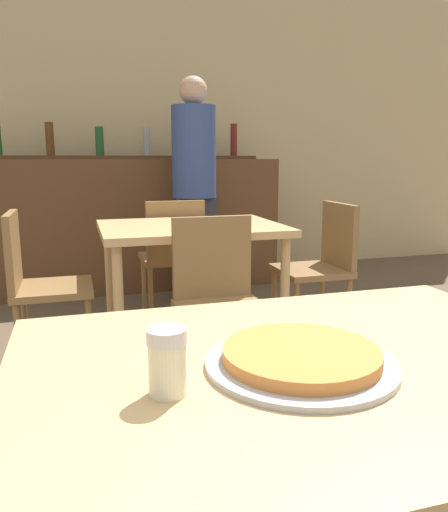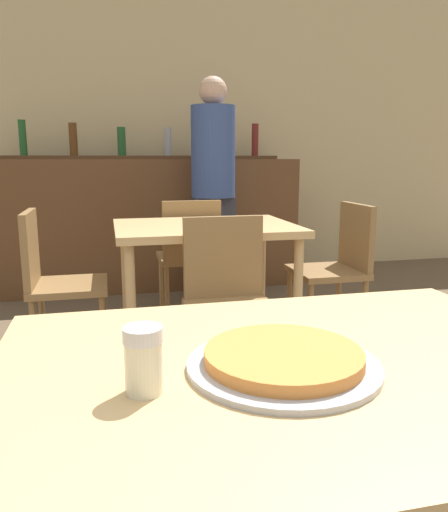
% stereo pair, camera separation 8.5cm
% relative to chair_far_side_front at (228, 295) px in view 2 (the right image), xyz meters
% --- Properties ---
extents(wall_back, '(8.00, 0.05, 2.80)m').
position_rel_chair_far_side_front_xyz_m(wall_back, '(-0.18, 2.78, 0.89)').
color(wall_back, '#D1B784').
rests_on(wall_back, ground_plane).
extents(dining_table_near, '(1.17, 0.83, 0.75)m').
position_rel_chair_far_side_front_xyz_m(dining_table_near, '(-0.18, -1.31, 0.16)').
color(dining_table_near, tan).
rests_on(dining_table_near, ground_plane).
extents(dining_table_far, '(0.99, 0.76, 0.77)m').
position_rel_chair_far_side_front_xyz_m(dining_table_far, '(0.00, 0.55, 0.16)').
color(dining_table_far, tan).
rests_on(dining_table_far, ground_plane).
extents(bar_counter, '(2.60, 0.56, 1.12)m').
position_rel_chair_far_side_front_xyz_m(bar_counter, '(-0.18, 2.27, 0.05)').
color(bar_counter, brown).
rests_on(bar_counter, ground_plane).
extents(bar_back_shelf, '(2.39, 0.24, 0.34)m').
position_rel_chair_far_side_front_xyz_m(bar_back_shelf, '(-0.15, 2.41, 0.67)').
color(bar_back_shelf, brown).
rests_on(bar_back_shelf, bar_counter).
extents(chair_far_side_front, '(0.40, 0.40, 0.86)m').
position_rel_chair_far_side_front_xyz_m(chair_far_side_front, '(0.00, 0.00, 0.00)').
color(chair_far_side_front, olive).
rests_on(chair_far_side_front, ground_plane).
extents(chair_far_side_back, '(0.40, 0.40, 0.86)m').
position_rel_chair_far_side_front_xyz_m(chair_far_side_back, '(0.00, 1.11, 0.00)').
color(chair_far_side_back, olive).
rests_on(chair_far_side_back, ground_plane).
extents(chair_far_side_left, '(0.40, 0.40, 0.86)m').
position_rel_chair_far_side_front_xyz_m(chair_far_side_left, '(-0.82, 0.55, 0.00)').
color(chair_far_side_left, olive).
rests_on(chair_far_side_left, ground_plane).
extents(chair_far_side_right, '(0.40, 0.40, 0.86)m').
position_rel_chair_far_side_front_xyz_m(chair_far_side_right, '(0.82, 0.55, 0.00)').
color(chair_far_side_right, olive).
rests_on(chair_far_side_right, ground_plane).
extents(pizza_tray, '(0.36, 0.36, 0.04)m').
position_rel_chair_far_side_front_xyz_m(pizza_tray, '(-0.22, -1.34, 0.25)').
color(pizza_tray, '#A3A3A8').
rests_on(pizza_tray, dining_table_near).
extents(cheese_shaker, '(0.07, 0.07, 0.11)m').
position_rel_chair_far_side_front_xyz_m(cheese_shaker, '(-0.48, -1.38, 0.30)').
color(cheese_shaker, beige).
rests_on(cheese_shaker, dining_table_near).
extents(person_standing, '(0.34, 0.34, 1.74)m').
position_rel_chair_far_side_front_xyz_m(person_standing, '(0.29, 1.69, 0.43)').
color(person_standing, '#2D2D38').
rests_on(person_standing, ground_plane).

